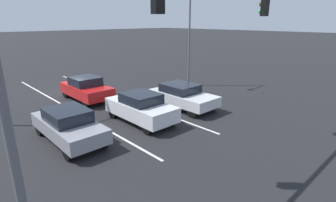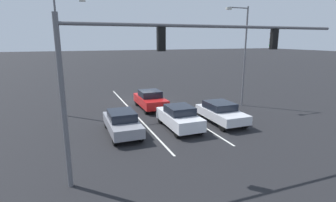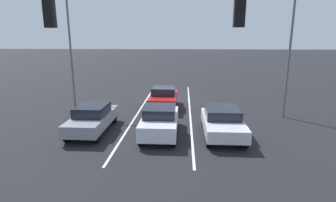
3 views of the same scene
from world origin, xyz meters
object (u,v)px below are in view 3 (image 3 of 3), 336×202
(car_silver_leftlane_front, at_px, (222,121))
(car_white_midlane_front, at_px, (160,121))
(traffic_signal_gantry, at_px, (60,35))
(street_lamp_right_shoulder, at_px, (73,38))
(car_red_midlane_second, at_px, (164,98))
(car_gray_rightlane_front, at_px, (93,118))
(street_lamp_left_shoulder, at_px, (287,41))

(car_silver_leftlane_front, relative_size, car_white_midlane_front, 1.03)
(traffic_signal_gantry, xyz_separation_m, street_lamp_right_shoulder, (4.12, -10.67, -0.00))
(car_silver_leftlane_front, bearing_deg, car_white_midlane_front, 2.25)
(car_red_midlane_second, bearing_deg, car_white_midlane_front, 92.47)
(car_gray_rightlane_front, height_order, traffic_signal_gantry, traffic_signal_gantry)
(car_red_midlane_second, height_order, street_lamp_right_shoulder, street_lamp_right_shoulder)
(street_lamp_left_shoulder, bearing_deg, traffic_signal_gantry, 40.04)
(car_gray_rightlane_front, distance_m, street_lamp_right_shoulder, 7.66)
(car_silver_leftlane_front, xyz_separation_m, car_red_midlane_second, (3.48, -5.44, 0.03))
(traffic_signal_gantry, bearing_deg, car_white_midlane_front, -119.26)
(car_white_midlane_front, relative_size, street_lamp_right_shoulder, 0.47)
(car_white_midlane_front, bearing_deg, traffic_signal_gantry, 60.74)
(car_silver_leftlane_front, xyz_separation_m, street_lamp_left_shoulder, (-4.19, -3.58, 4.06))
(street_lamp_right_shoulder, bearing_deg, car_silver_leftlane_front, 150.14)
(car_red_midlane_second, relative_size, street_lamp_left_shoulder, 0.50)
(car_gray_rightlane_front, relative_size, car_red_midlane_second, 1.04)
(car_silver_leftlane_front, relative_size, car_red_midlane_second, 1.01)
(car_gray_rightlane_front, height_order, car_red_midlane_second, car_red_midlane_second)
(car_white_midlane_front, relative_size, street_lamp_left_shoulder, 0.49)
(street_lamp_left_shoulder, bearing_deg, car_silver_leftlane_front, 40.55)
(car_gray_rightlane_front, height_order, car_silver_leftlane_front, car_gray_rightlane_front)
(car_gray_rightlane_front, distance_m, street_lamp_left_shoulder, 12.31)
(car_silver_leftlane_front, bearing_deg, traffic_signal_gantry, 39.67)
(car_gray_rightlane_front, xyz_separation_m, car_red_midlane_second, (-3.45, -5.25, 0.02))
(car_silver_leftlane_front, bearing_deg, car_red_midlane_second, -57.42)
(car_white_midlane_front, distance_m, street_lamp_right_shoulder, 9.94)
(car_silver_leftlane_front, height_order, car_white_midlane_front, car_white_midlane_front)
(car_gray_rightlane_front, bearing_deg, street_lamp_right_shoulder, -60.83)
(car_red_midlane_second, xyz_separation_m, street_lamp_right_shoulder, (6.56, -0.32, 4.22))
(car_silver_leftlane_front, distance_m, car_red_midlane_second, 6.46)
(car_gray_rightlane_front, bearing_deg, car_silver_leftlane_front, 178.40)
(car_gray_rightlane_front, distance_m, car_silver_leftlane_front, 6.93)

